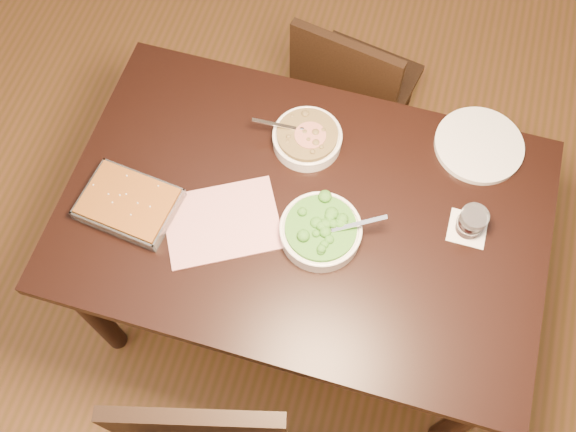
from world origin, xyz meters
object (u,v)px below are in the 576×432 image
at_px(broccoli_bowl, 321,231).
at_px(wine_tumbler, 472,222).
at_px(baking_dish, 129,204).
at_px(chair_far, 351,90).
at_px(table, 304,225).
at_px(stew_bowl, 307,138).
at_px(dinner_plate, 479,145).

height_order(broccoli_bowl, wine_tumbler, same).
xyz_separation_m(broccoli_bowl, baking_dish, (-0.55, -0.07, -0.01)).
xyz_separation_m(broccoli_bowl, chair_far, (-0.06, 0.73, -0.31)).
bearing_deg(table, baking_dish, -165.31).
bearing_deg(baking_dish, wine_tumbler, 18.77).
xyz_separation_m(table, stew_bowl, (-0.06, 0.23, 0.12)).
xyz_separation_m(stew_bowl, baking_dish, (-0.43, -0.36, -0.01)).
xyz_separation_m(stew_bowl, chair_far, (0.06, 0.44, -0.31)).
bearing_deg(broccoli_bowl, chair_far, 94.85).
height_order(table, broccoli_bowl, broccoli_bowl).
bearing_deg(stew_bowl, dinner_plate, 14.75).
xyz_separation_m(baking_dish, chair_far, (0.49, 0.80, -0.31)).
xyz_separation_m(table, baking_dish, (-0.49, -0.13, 0.12)).
bearing_deg(stew_bowl, broccoli_bowl, -67.57).
distance_m(dinner_plate, chair_far, 0.62).
bearing_deg(dinner_plate, wine_tumbler, -87.42).
bearing_deg(dinner_plate, baking_dish, -152.53).
bearing_deg(chair_far, wine_tumbler, 138.95).
height_order(baking_dish, chair_far, chair_far).
height_order(baking_dish, dinner_plate, baking_dish).
xyz_separation_m(stew_bowl, wine_tumbler, (0.52, -0.15, 0.02)).
bearing_deg(baking_dish, dinner_plate, 34.03).
relative_size(wine_tumbler, chair_far, 0.11).
distance_m(table, broccoli_bowl, 0.15).
bearing_deg(table, stew_bowl, 103.64).
relative_size(stew_bowl, wine_tumbler, 2.65).
bearing_deg(wine_tumbler, stew_bowl, 163.92).
bearing_deg(chair_far, dinner_plate, 156.48).
height_order(broccoli_bowl, baking_dish, broccoli_bowl).
relative_size(baking_dish, wine_tumbler, 3.28).
bearing_deg(table, broccoli_bowl, -43.33).
bearing_deg(table, wine_tumbler, 9.55).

